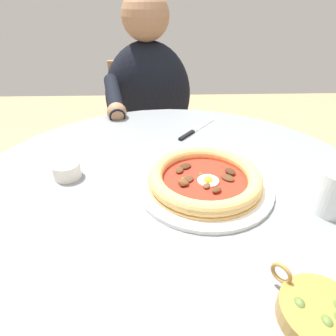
% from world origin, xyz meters
% --- Properties ---
extents(dining_table, '(1.02, 1.02, 0.72)m').
position_xyz_m(dining_table, '(0.00, 0.00, 0.60)').
color(dining_table, gray).
rests_on(dining_table, ground).
extents(pizza_on_plate, '(0.31, 0.31, 0.04)m').
position_xyz_m(pizza_on_plate, '(0.01, 0.07, 0.74)').
color(pizza_on_plate, white).
rests_on(pizza_on_plate, dining_table).
extents(water_glass, '(0.07, 0.07, 0.09)m').
position_xyz_m(water_glass, '(0.10, 0.31, 0.76)').
color(water_glass, silver).
rests_on(water_glass, dining_table).
extents(steak_knife, '(0.17, 0.13, 0.01)m').
position_xyz_m(steak_knife, '(-0.29, 0.07, 0.72)').
color(steak_knife, silver).
rests_on(steak_knife, dining_table).
extents(ramekin_capers, '(0.07, 0.07, 0.04)m').
position_xyz_m(ramekin_capers, '(-0.05, -0.26, 0.74)').
color(ramekin_capers, white).
rests_on(ramekin_capers, dining_table).
extents(olive_pan, '(0.12, 0.11, 0.05)m').
position_xyz_m(olive_pan, '(0.32, 0.18, 0.73)').
color(olive_pan, olive).
rests_on(olive_pan, dining_table).
extents(diner_person, '(0.52, 0.41, 1.12)m').
position_xyz_m(diner_person, '(-0.75, -0.08, 0.51)').
color(diner_person, '#282833').
rests_on(diner_person, ground).
extents(cafe_chair_diner, '(0.45, 0.45, 0.81)m').
position_xyz_m(cafe_chair_diner, '(-0.89, -0.10, 0.49)').
color(cafe_chair_diner, '#957050').
rests_on(cafe_chair_diner, ground).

